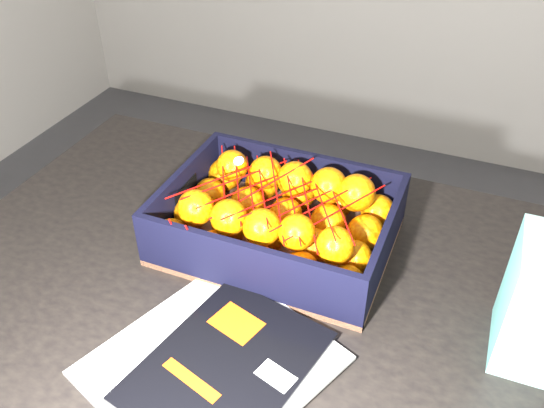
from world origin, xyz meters
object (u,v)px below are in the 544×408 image
at_px(produce_crate, 278,228).
at_px(retail_carton, 538,302).
at_px(table, 271,315).
at_px(magazine_stack, 216,364).

height_order(produce_crate, retail_carton, retail_carton).
height_order(table, magazine_stack, magazine_stack).
bearing_deg(table, retail_carton, 0.20).
relative_size(table, retail_carton, 6.04).
distance_m(produce_crate, retail_carton, 0.45).
xyz_separation_m(table, magazine_stack, (0.00, -0.21, 0.11)).
distance_m(magazine_stack, retail_carton, 0.47).
relative_size(magazine_stack, retail_carton, 1.94).
bearing_deg(retail_carton, produce_crate, 167.68).
relative_size(magazine_stack, produce_crate, 0.96).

